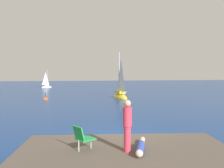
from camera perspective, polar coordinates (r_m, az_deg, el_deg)
ground_plane at (r=11.54m, az=2.03°, el=-13.03°), size 160.00×160.00×0.00m
shore_ledge at (r=7.95m, az=3.25°, el=-17.88°), size 7.36×4.56×0.68m
boulder_seaward at (r=10.58m, az=17.67°, el=-14.64°), size 1.19×1.19×0.61m
boulder_inland at (r=9.85m, az=-17.09°, el=-15.95°), size 1.47×1.68×0.92m
sailboat_near at (r=28.87m, az=1.98°, el=-2.79°), size 1.85×3.43×6.21m
sailboat_far at (r=51.27m, az=-15.61°, el=-0.58°), size 2.29×1.58×4.14m
person_sunbather at (r=7.73m, az=6.99°, el=-14.92°), size 0.77×1.69×0.25m
person_standing at (r=7.40m, az=3.75°, el=-9.70°), size 0.28×0.28×1.62m
beach_chair at (r=7.65m, az=-7.16°, el=-12.56°), size 0.76×0.72×0.80m
marker_buoy at (r=28.30m, az=-15.81°, el=-3.68°), size 0.56×0.56×1.13m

